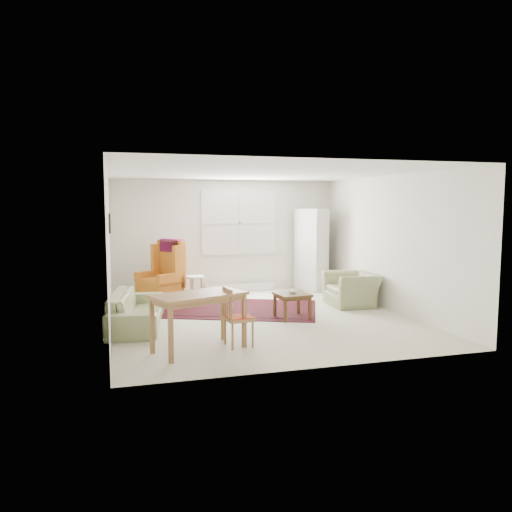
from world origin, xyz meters
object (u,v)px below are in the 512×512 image
object	(u,v)px
coffee_table	(292,306)
stool	(195,288)
armchair	(352,286)
wingback_chair	(160,271)
sofa	(136,303)
desk_chair	(239,317)
cabinet	(311,250)
desk	(199,322)

from	to	relation	value
coffee_table	stool	size ratio (longest dim) A/B	1.08
armchair	wingback_chair	world-z (taller)	wingback_chair
sofa	wingback_chair	distance (m)	2.06
stool	wingback_chair	bearing A→B (deg)	177.90
stool	desk_chair	world-z (taller)	desk_chair
cabinet	armchair	bearing A→B (deg)	-109.48
sofa	desk_chair	size ratio (longest dim) A/B	2.31
coffee_table	stool	distance (m)	2.49
sofa	desk	world-z (taller)	desk
desk_chair	wingback_chair	bearing A→B (deg)	5.66
cabinet	wingback_chair	bearing A→B (deg)	164.12
wingback_chair	stool	world-z (taller)	wingback_chair
coffee_table	desk	xyz separation A→B (m)	(-1.86, -1.43, 0.17)
armchair	desk	xyz separation A→B (m)	(-3.36, -2.17, 0.01)
armchair	wingback_chair	bearing A→B (deg)	-109.33
stool	desk	bearing A→B (deg)	-98.19
cabinet	coffee_table	bearing A→B (deg)	-141.57
cabinet	sofa	bearing A→B (deg)	-171.94
coffee_table	cabinet	bearing A→B (deg)	61.37
armchair	desk_chair	xyz separation A→B (m)	(-2.79, -2.12, 0.04)
stool	cabinet	size ratio (longest dim) A/B	0.27
armchair	desk	bearing A→B (deg)	-55.19
cabinet	desk	xyz separation A→B (m)	(-3.25, -3.98, -0.54)
sofa	stool	xyz separation A→B (m)	(1.26, 1.95, -0.14)
desk	sofa	bearing A→B (deg)	115.37
coffee_table	desk_chair	bearing A→B (deg)	-133.08
stool	sofa	bearing A→B (deg)	-122.84
armchair	desk	size ratio (longest dim) A/B	0.79
stool	desk	world-z (taller)	desk
stool	desk_chair	bearing A→B (deg)	-89.09
armchair	stool	distance (m)	3.16
armchair	coffee_table	distance (m)	1.68
cabinet	desk	size ratio (longest dim) A/B	1.51
cabinet	desk	world-z (taller)	cabinet
sofa	coffee_table	bearing A→B (deg)	-84.77
wingback_chair	coffee_table	distance (m)	2.98
armchair	coffee_table	xyz separation A→B (m)	(-1.50, -0.74, -0.16)
wingback_chair	desk_chair	size ratio (longest dim) A/B	1.51
sofa	cabinet	xyz separation A→B (m)	(4.00, 2.40, 0.54)
coffee_table	cabinet	distance (m)	2.99
sofa	wingback_chair	size ratio (longest dim) A/B	1.53
stool	desk	distance (m)	3.57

